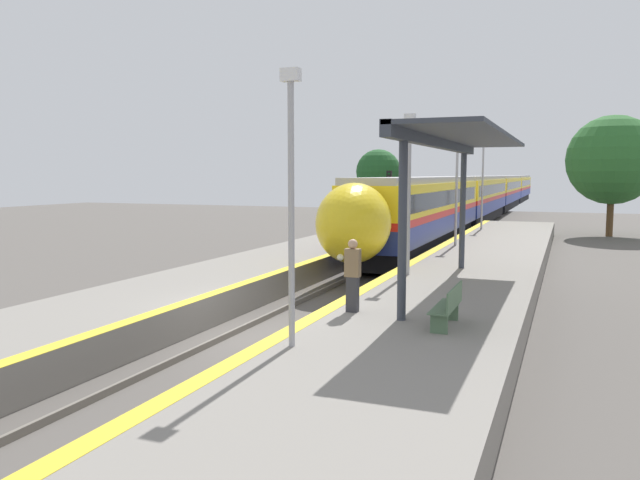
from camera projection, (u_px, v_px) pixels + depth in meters
The scene contains 16 objects.
ground_plane at pixel (259, 337), 15.95m from camera, with size 120.00×120.00×0.00m, color #56514C.
rail_left at pixel (234, 332), 16.21m from camera, with size 0.08×90.00×0.15m, color slate.
rail_right at pixel (284, 337), 15.68m from camera, with size 0.08×90.00×0.15m, color slate.
train at pixel (490, 193), 61.82m from camera, with size 2.74×88.47×4.03m.
platform_right at pixel (414, 336), 14.42m from camera, with size 4.74×64.00×0.87m.
platform_left at pixel (142, 310), 17.25m from camera, with size 3.97×64.00×0.87m.
platform_bench at pixel (449, 305), 13.46m from camera, with size 0.44×1.75×0.89m.
person_waiting at pixel (353, 274), 14.90m from camera, with size 0.36×0.23×1.76m.
railway_signal at pixel (389, 201), 34.48m from camera, with size 0.28×0.28×4.38m.
lamppost_near at pixel (291, 190), 11.69m from camera, with size 0.36×0.20×5.24m.
lamppost_mid at pixel (409, 183), 20.26m from camera, with size 0.36×0.20×5.24m.
lamppost_far at pixel (457, 181), 28.84m from camera, with size 0.36×0.20×5.24m.
lamppost_farthest at pixel (483, 179), 37.42m from camera, with size 0.36×0.20×5.24m.
station_canopy at pixel (461, 146), 17.44m from camera, with size 2.02×11.51×4.39m.
background_tree_left at pixel (378, 172), 59.27m from camera, with size 4.24×4.24×6.56m.
background_tree_right at pixel (613, 160), 41.62m from camera, with size 5.96×5.96×8.12m.
Camera 1 is at (7.23, -13.91, 4.15)m, focal length 35.00 mm.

